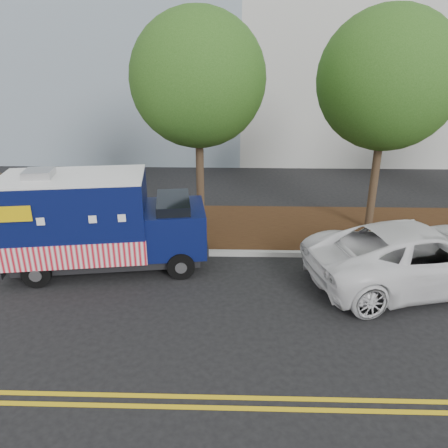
{
  "coord_description": "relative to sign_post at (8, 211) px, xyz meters",
  "views": [
    {
      "loc": [
        1.81,
        -10.56,
        5.81
      ],
      "look_at": [
        1.49,
        0.6,
        1.34
      ],
      "focal_mm": 35.0,
      "sensor_mm": 36.0,
      "label": 1
    }
  ],
  "objects": [
    {
      "name": "ground",
      "position": [
        5.21,
        -1.86,
        -1.2
      ],
      "size": [
        120.0,
        120.0,
        0.0
      ],
      "primitive_type": "plane",
      "color": "black",
      "rests_on": "ground"
    },
    {
      "name": "curb",
      "position": [
        5.21,
        -0.46,
        -1.12
      ],
      "size": [
        120.0,
        0.18,
        0.15
      ],
      "primitive_type": "cube",
      "color": "#9E9E99",
      "rests_on": "ground"
    },
    {
      "name": "mulch_strip",
      "position": [
        5.21,
        1.64,
        -1.12
      ],
      "size": [
        120.0,
        4.0,
        0.15
      ],
      "primitive_type": "cube",
      "color": "black",
      "rests_on": "ground"
    },
    {
      "name": "centerline_near",
      "position": [
        5.21,
        -6.31,
        -1.19
      ],
      "size": [
        120.0,
        0.1,
        0.01
      ],
      "primitive_type": "cube",
      "color": "gold",
      "rests_on": "ground"
    },
    {
      "name": "centerline_far",
      "position": [
        5.21,
        -6.56,
        -1.19
      ],
      "size": [
        120.0,
        0.1,
        0.01
      ],
      "primitive_type": "cube",
      "color": "gold",
      "rests_on": "ground"
    },
    {
      "name": "tree_b",
      "position": [
        5.83,
        1.52,
        3.77
      ],
      "size": [
        4.16,
        4.16,
        7.07
      ],
      "color": "#38281C",
      "rests_on": "ground"
    },
    {
      "name": "tree_c",
      "position": [
        11.57,
        1.58,
        3.76
      ],
      "size": [
        4.27,
        4.27,
        7.11
      ],
      "color": "#38281C",
      "rests_on": "ground"
    },
    {
      "name": "sign_post",
      "position": [
        0.0,
        0.0,
        0.0
      ],
      "size": [
        0.06,
        0.06,
        2.4
      ],
      "primitive_type": "cube",
      "color": "#473828",
      "rests_on": "ground"
    },
    {
      "name": "food_truck",
      "position": [
        3.16,
        -1.34,
        0.12
      ],
      "size": [
        5.76,
        2.83,
        2.91
      ],
      "rotation": [
        0.0,
        0.0,
        0.15
      ],
      "color": "black",
      "rests_on": "ground"
    },
    {
      "name": "white_car",
      "position": [
        11.83,
        -2.03,
        -0.38
      ],
      "size": [
        6.37,
        4.02,
        1.64
      ],
      "primitive_type": "imported",
      "rotation": [
        0.0,
        0.0,
        1.81
      ],
      "color": "white",
      "rests_on": "ground"
    }
  ]
}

